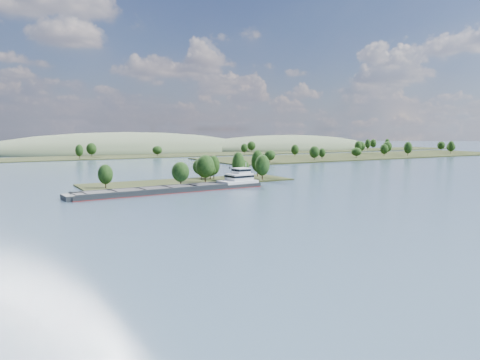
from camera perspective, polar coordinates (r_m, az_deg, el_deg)
ground at (r=169.14m, az=1.87°, el=-2.33°), size 1800.00×1800.00×0.00m
tree_island at (r=223.74m, az=-4.26°, el=0.83°), size 100.00×32.58×15.15m
right_bank at (r=454.39m, az=15.23°, el=2.95°), size 320.00×90.00×14.65m
back_shoreline at (r=433.53m, az=-16.98°, el=2.71°), size 900.00×60.00×15.53m
hill_east at (r=603.29m, az=5.69°, el=3.79°), size 260.00×140.00×36.00m
hill_west at (r=543.70m, az=-13.77°, el=3.38°), size 320.00×160.00×44.00m
cargo_barge at (r=192.07m, az=-6.87°, el=-0.92°), size 83.24×16.20×11.19m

